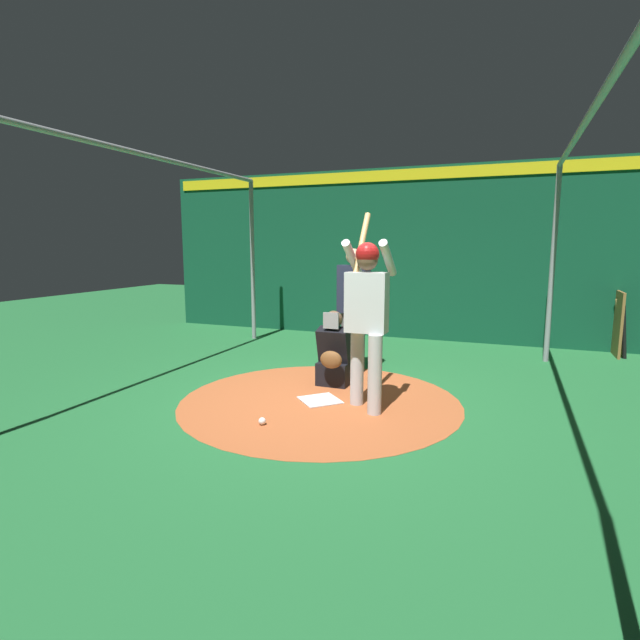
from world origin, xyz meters
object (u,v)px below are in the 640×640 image
(home_plate, at_px, (320,400))
(umpire, at_px, (353,303))
(bat_rack, at_px, (618,325))
(catcher, at_px, (334,356))
(baseball_0, at_px, (262,421))
(batter, at_px, (367,309))

(home_plate, distance_m, umpire, 1.73)
(home_plate, bearing_deg, bat_rack, 137.63)
(catcher, xyz_separation_m, baseball_0, (1.60, -0.20, -0.34))
(umpire, bearing_deg, bat_rack, 124.76)
(umpire, xyz_separation_m, bat_rack, (-2.58, 3.72, -0.48))
(home_plate, relative_size, bat_rack, 0.40)
(catcher, bearing_deg, home_plate, 5.80)
(umpire, bearing_deg, batter, 22.45)
(umpire, relative_size, bat_rack, 1.65)
(home_plate, distance_m, catcher, 0.78)
(batter, relative_size, baseball_0, 29.06)
(bat_rack, xyz_separation_m, baseball_0, (4.94, -3.93, -0.45))
(catcher, distance_m, baseball_0, 1.65)
(batter, xyz_separation_m, baseball_0, (0.86, -0.82, -1.07))
(home_plate, distance_m, bat_rack, 5.46)
(catcher, height_order, baseball_0, catcher)
(baseball_0, bearing_deg, umpire, 174.98)
(home_plate, height_order, batter, batter)
(batter, distance_m, baseball_0, 1.60)
(bat_rack, bearing_deg, catcher, -48.24)
(bat_rack, bearing_deg, home_plate, -42.37)
(umpire, height_order, bat_rack, umpire)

